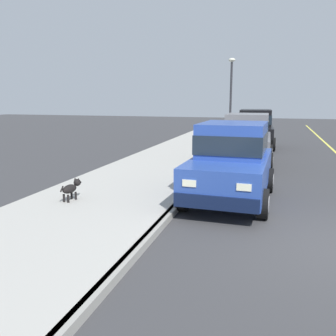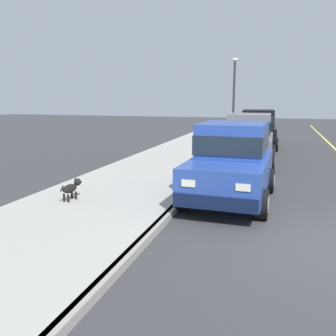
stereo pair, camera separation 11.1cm
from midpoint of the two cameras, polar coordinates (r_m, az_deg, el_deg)
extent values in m
cube|color=gray|center=(7.18, -1.41, -8.60)|extent=(0.16, 64.00, 0.14)
cube|color=#A8A59E|center=(7.88, -14.08, -7.12)|extent=(3.60, 64.00, 0.14)
cube|color=#28479E|center=(8.88, 9.40, -0.70)|extent=(1.84, 3.76, 0.76)
cube|color=#28479E|center=(9.00, 9.80, 4.47)|extent=(1.58, 1.95, 0.80)
cube|color=#19232D|center=(9.01, 9.79, 4.09)|extent=(1.61, 1.99, 0.44)
cube|color=#0E1837|center=(7.21, 7.11, -5.33)|extent=(1.69, 0.26, 0.28)
cube|color=#0E1837|center=(10.67, 10.85, -0.10)|extent=(1.69, 0.26, 0.28)
cylinder|color=black|center=(7.77, 14.28, -5.47)|extent=(0.24, 0.65, 0.64)
cylinder|color=#9E9EA3|center=(7.77, 14.28, -5.47)|extent=(0.25, 0.36, 0.35)
cylinder|color=black|center=(8.05, 1.96, -4.55)|extent=(0.24, 0.65, 0.64)
cylinder|color=#9E9EA3|center=(8.05, 1.96, -4.55)|extent=(0.25, 0.36, 0.35)
cylinder|color=black|center=(9.99, 15.23, -1.87)|extent=(0.24, 0.65, 0.64)
cylinder|color=#9E9EA3|center=(9.99, 15.23, -1.87)|extent=(0.25, 0.36, 0.35)
cylinder|color=black|center=(10.21, 5.56, -1.25)|extent=(0.24, 0.65, 0.64)
cylinder|color=#9E9EA3|center=(10.21, 5.56, -1.25)|extent=(0.25, 0.36, 0.35)
cube|color=#EAEACC|center=(7.01, 11.41, -2.94)|extent=(0.28, 0.09, 0.14)
cube|color=#EAEACC|center=(7.21, 2.96, -2.36)|extent=(0.28, 0.09, 0.14)
cube|color=slate|center=(13.94, 11.93, 3.43)|extent=(1.77, 3.72, 0.76)
cube|color=slate|center=(14.11, 12.12, 6.69)|extent=(1.54, 1.92, 0.80)
cube|color=#19232D|center=(14.11, 12.11, 6.45)|extent=(1.58, 1.96, 0.44)
cube|color=#252527|center=(12.20, 11.35, 1.25)|extent=(1.69, 0.22, 0.28)
cube|color=#252527|center=(15.75, 12.32, 3.38)|extent=(1.69, 0.22, 0.28)
cylinder|color=black|center=(12.84, 15.37, 0.92)|extent=(0.23, 0.64, 0.64)
cylinder|color=#9E9EA3|center=(12.84, 15.37, 0.92)|extent=(0.25, 0.36, 0.35)
cylinder|color=black|center=(12.95, 7.74, 1.30)|extent=(0.23, 0.64, 0.64)
cylinder|color=#9E9EA3|center=(12.95, 7.74, 1.30)|extent=(0.25, 0.36, 0.35)
cylinder|color=black|center=(15.10, 15.41, 2.38)|extent=(0.23, 0.64, 0.64)
cylinder|color=#9E9EA3|center=(15.10, 15.41, 2.38)|extent=(0.25, 0.36, 0.35)
cylinder|color=black|center=(15.20, 8.91, 2.69)|extent=(0.23, 0.64, 0.64)
cylinder|color=#9E9EA3|center=(15.20, 8.91, 2.69)|extent=(0.25, 0.36, 0.35)
cube|color=#EAEACC|center=(12.09, 13.92, 2.76)|extent=(0.28, 0.08, 0.14)
cube|color=#EAEACC|center=(12.16, 8.89, 3.00)|extent=(0.28, 0.08, 0.14)
cube|color=black|center=(18.82, 13.28, 5.27)|extent=(1.86, 3.76, 0.76)
cube|color=black|center=(19.01, 13.40, 7.68)|extent=(1.58, 1.96, 0.80)
cube|color=#19232D|center=(19.01, 13.39, 7.50)|extent=(1.62, 2.00, 0.44)
cube|color=black|center=(17.06, 13.13, 3.91)|extent=(1.69, 0.26, 0.28)
cube|color=black|center=(20.63, 13.34, 5.08)|extent=(1.69, 0.26, 0.28)
cylinder|color=black|center=(17.73, 15.94, 3.57)|extent=(0.24, 0.65, 0.64)
cylinder|color=#9E9EA3|center=(17.73, 15.94, 3.57)|extent=(0.25, 0.36, 0.35)
cylinder|color=black|center=(17.75, 10.38, 3.83)|extent=(0.24, 0.65, 0.64)
cylinder|color=#9E9EA3|center=(17.75, 10.38, 3.83)|extent=(0.25, 0.36, 0.35)
cylinder|color=black|center=(20.01, 15.76, 4.38)|extent=(0.24, 0.65, 0.64)
cylinder|color=#9E9EA3|center=(20.01, 15.76, 4.38)|extent=(0.25, 0.36, 0.35)
cylinder|color=black|center=(20.03, 10.82, 4.61)|extent=(0.24, 0.65, 0.64)
cylinder|color=#9E9EA3|center=(20.03, 10.82, 4.61)|extent=(0.25, 0.36, 0.35)
cube|color=#EAEACC|center=(16.99, 14.99, 4.99)|extent=(0.28, 0.09, 0.14)
cube|color=#EAEACC|center=(17.00, 11.38, 5.16)|extent=(0.28, 0.09, 0.14)
ellipsoid|color=black|center=(8.64, -15.54, -3.18)|extent=(0.25, 0.46, 0.20)
cylinder|color=black|center=(8.83, -15.23, -4.14)|extent=(0.05, 0.05, 0.18)
cylinder|color=black|center=(8.76, -14.61, -4.24)|extent=(0.05, 0.05, 0.18)
cylinder|color=black|center=(8.63, -16.36, -4.56)|extent=(0.05, 0.05, 0.18)
cylinder|color=black|center=(8.55, -15.74, -4.66)|extent=(0.05, 0.05, 0.18)
sphere|color=black|center=(8.84, -14.39, -2.21)|extent=(0.17, 0.17, 0.17)
ellipsoid|color=black|center=(8.92, -14.04, -2.22)|extent=(0.08, 0.12, 0.06)
cone|color=black|center=(8.85, -14.72, -1.65)|extent=(0.06, 0.06, 0.07)
cone|color=black|center=(8.79, -14.20, -1.72)|extent=(0.06, 0.06, 0.07)
cylinder|color=black|center=(8.44, -16.67, -3.17)|extent=(0.05, 0.12, 0.13)
cylinder|color=#2D2D33|center=(20.49, 9.63, 10.17)|extent=(0.12, 0.12, 4.20)
ellipsoid|color=silver|center=(20.58, 9.84, 16.36)|extent=(0.36, 0.36, 0.20)
camera|label=1|loc=(0.06, -90.37, -0.07)|focal=38.88mm
camera|label=2|loc=(0.06, 89.63, 0.07)|focal=38.88mm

